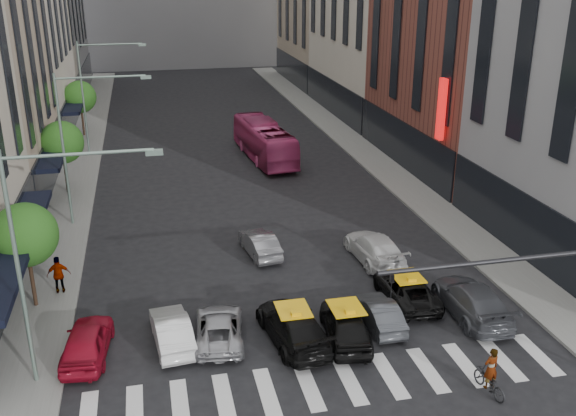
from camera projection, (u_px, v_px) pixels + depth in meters
ground at (346, 408)px, 22.92m from camera, size 160.00×160.00×0.00m
sidewalk_left at (77, 175)px, 47.85m from camera, size 3.00×96.00×0.15m
sidewalk_right at (370, 156)px, 52.58m from camera, size 3.00×96.00×0.15m
tree_near at (25, 235)px, 28.29m from camera, size 2.88×2.88×4.95m
tree_mid at (62, 142)px, 42.86m from camera, size 2.88×2.88×4.95m
tree_far at (80, 97)px, 57.44m from camera, size 2.88×2.88×4.95m
streetlamp_near at (42, 238)px, 22.38m from camera, size 5.38×0.25×9.00m
streetlamp_mid at (78, 129)px, 36.95m from camera, size 5.38×0.25×9.00m
streetlamp_far at (94, 82)px, 51.53m from camera, size 5.38×0.25×9.00m
traffic_signal at (574, 287)px, 21.99m from camera, size 10.10×0.20×6.00m
liberty_sign at (442, 109)px, 41.58m from camera, size 0.30×0.70×4.00m
car_red at (87, 341)px, 25.66m from camera, size 2.15×4.38×1.44m
car_white_front at (172, 330)px, 26.53m from camera, size 1.83×4.20×1.34m
car_silver at (219, 328)px, 26.85m from camera, size 2.47×4.49×1.19m
taxi_left at (293, 325)px, 26.74m from camera, size 2.71×5.32×1.48m
taxi_center at (346, 324)px, 26.84m from camera, size 2.37×4.63×1.51m
car_grey_mid at (379, 313)px, 27.94m from camera, size 1.32×3.71×1.22m
taxi_right at (406, 289)px, 29.91m from camera, size 2.31×4.70×1.28m
car_grey_curb at (472, 300)px, 28.70m from camera, size 2.35×5.35×1.53m
car_row2_left at (260, 243)px, 34.78m from camera, size 1.90×4.10×1.30m
car_row2_right at (375, 248)px, 34.04m from camera, size 2.31×5.17×1.47m
bus at (264, 141)px, 51.54m from camera, size 3.49×10.91×2.99m
motorcycle at (489, 382)px, 23.57m from camera, size 0.87×1.84×0.93m
rider at (493, 352)px, 23.11m from camera, size 0.66×0.48×1.65m
pedestrian_far at (59, 275)px, 30.35m from camera, size 1.11×0.51×1.85m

